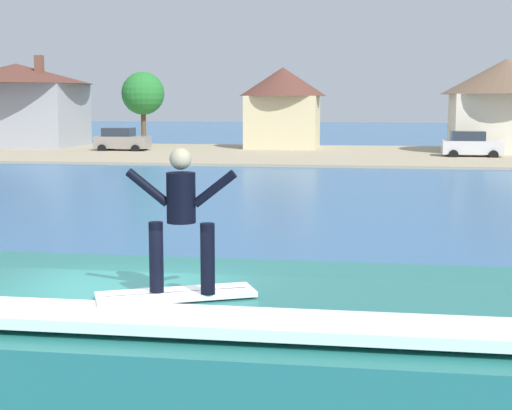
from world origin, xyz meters
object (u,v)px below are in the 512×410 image
at_px(surfer, 181,213).
at_px(house_gabled_white, 505,100).
at_px(wave_crest, 191,354).
at_px(car_far_shore, 471,145).
at_px(car_near_shore, 122,140).
at_px(house_small_cottage, 283,104).
at_px(house_with_chimney, 17,99).
at_px(tree_tall_bare, 143,94).
at_px(surfboard, 176,294).

relative_size(surfer, house_gabled_white, 0.17).
relative_size(wave_crest, surfer, 5.43).
xyz_separation_m(wave_crest, car_far_shore, (8.56, 44.68, 0.13)).
xyz_separation_m(car_near_shore, house_small_cottage, (11.68, 4.83, 2.71)).
xyz_separation_m(house_with_chimney, house_gabled_white, (38.22, -1.56, -0.04)).
distance_m(house_small_cottage, tree_tall_bare, 12.06).
bearing_deg(surfboard, car_near_shore, 109.30).
bearing_deg(wave_crest, surfboard, -88.67).
relative_size(surfboard, house_with_chimney, 0.15).
bearing_deg(house_small_cottage, car_near_shore, -157.51).
height_order(surfboard, house_gabled_white, house_gabled_white).
relative_size(car_near_shore, car_far_shore, 1.01).
bearing_deg(house_gabled_white, house_small_cottage, 170.63).
xyz_separation_m(surfer, car_far_shore, (8.46, 45.48, -1.75)).
xyz_separation_m(car_near_shore, house_with_chimney, (-10.03, 3.67, 3.06)).
bearing_deg(wave_crest, car_far_shore, 79.15).
bearing_deg(house_with_chimney, surfer, -62.49).
bearing_deg(surfer, house_small_cottage, 95.63).
distance_m(wave_crest, surfer, 2.05).
bearing_deg(wave_crest, tree_tall_bare, 107.60).
bearing_deg(car_far_shore, house_small_cottage, 151.70).
xyz_separation_m(surfboard, car_near_shore, (-16.80, 47.97, -0.82)).
relative_size(house_gabled_white, house_small_cottage, 1.35).
bearing_deg(surfboard, house_gabled_white, 77.19).
bearing_deg(tree_tall_bare, house_with_chimney, -164.00).
bearing_deg(surfer, car_far_shore, 79.46).
height_order(surfboard, house_small_cottage, house_small_cottage).
height_order(surfboard, surfer, surfer).
distance_m(surfer, car_far_shore, 46.30).
height_order(house_gabled_white, tree_tall_bare, house_gabled_white).
bearing_deg(house_with_chimney, car_far_shore, -9.93).
distance_m(car_near_shore, tree_tall_bare, 7.37).
distance_m(surfer, tree_tall_bare, 57.14).
distance_m(wave_crest, car_far_shore, 45.49).
height_order(car_near_shore, tree_tall_bare, tree_tall_bare).
bearing_deg(car_near_shore, house_small_cottage, 22.49).
relative_size(wave_crest, car_near_shore, 2.20).
bearing_deg(house_small_cottage, car_far_shore, -28.30).
bearing_deg(tree_tall_bare, surfer, -72.54).
bearing_deg(surfboard, house_small_cottage, 95.54).
relative_size(car_near_shore, tree_tall_bare, 0.64).
bearing_deg(house_gabled_white, surfer, -102.71).
height_order(wave_crest, tree_tall_bare, tree_tall_bare).
bearing_deg(house_with_chimney, house_gabled_white, -2.34).
xyz_separation_m(surfer, house_with_chimney, (-26.91, 51.68, 1.31)).
xyz_separation_m(wave_crest, house_small_cottage, (-5.11, 52.04, 2.83)).
relative_size(surfboard, car_far_shore, 0.46).
xyz_separation_m(surfboard, tree_tall_bare, (-17.05, 54.44, 2.68)).
relative_size(surfer, house_small_cottage, 0.24).
bearing_deg(house_with_chimney, wave_crest, -62.21).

